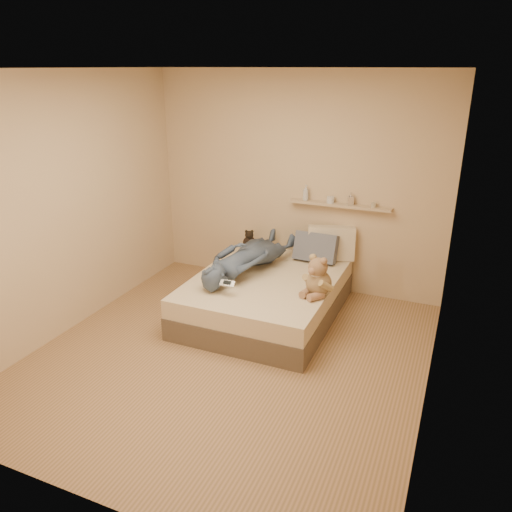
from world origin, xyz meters
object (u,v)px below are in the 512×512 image
at_px(bed, 266,296).
at_px(person, 247,256).
at_px(pillow_grey, 316,247).
at_px(game_console, 227,283).
at_px(wall_shelf, 339,205).
at_px(teddy_bear, 318,279).
at_px(dark_plush, 249,241).
at_px(pillow_cream, 331,243).

distance_m(bed, person, 0.49).
bearing_deg(pillow_grey, person, -135.48).
distance_m(game_console, wall_shelf, 1.74).
bearing_deg(teddy_bear, dark_plush, 140.16).
distance_m(pillow_cream, pillow_grey, 0.20).
xyz_separation_m(teddy_bear, pillow_grey, (-0.29, 0.91, -0.01)).
height_order(pillow_cream, person, pillow_cream).
bearing_deg(pillow_grey, game_console, -112.84).
bearing_deg(game_console, pillow_cream, 64.25).
height_order(teddy_bear, wall_shelf, wall_shelf).
xyz_separation_m(teddy_bear, dark_plush, (-1.18, 0.99, -0.07)).
relative_size(game_console, person, 0.10).
distance_m(bed, pillow_cream, 1.06).
bearing_deg(pillow_cream, person, -135.58).
xyz_separation_m(pillow_cream, pillow_grey, (-0.15, -0.14, -0.03)).
bearing_deg(pillow_cream, dark_plush, -176.83).
xyz_separation_m(game_console, dark_plush, (-0.36, 1.35, -0.03)).
height_order(person, wall_shelf, wall_shelf).
bearing_deg(game_console, bed, 72.29).
bearing_deg(dark_plush, wall_shelf, 7.12).
height_order(teddy_bear, dark_plush, teddy_bear).
bearing_deg(person, pillow_cream, -124.60).
distance_m(dark_plush, pillow_grey, 0.90).
height_order(game_console, pillow_cream, pillow_cream).
bearing_deg(dark_plush, teddy_bear, -39.84).
relative_size(game_console, dark_plush, 0.63).
xyz_separation_m(bed, dark_plush, (-0.54, 0.77, 0.33)).
bearing_deg(pillow_cream, pillow_grey, -136.03).
relative_size(person, wall_shelf, 1.24).
relative_size(dark_plush, wall_shelf, 0.21).
distance_m(bed, dark_plush, 1.00).
distance_m(game_console, dark_plush, 1.40).
xyz_separation_m(teddy_bear, wall_shelf, (-0.09, 1.12, 0.47)).
height_order(pillow_grey, person, person).
distance_m(bed, wall_shelf, 1.38).
distance_m(game_console, pillow_cream, 1.57).
bearing_deg(wall_shelf, teddy_bear, -85.29).
relative_size(bed, pillow_grey, 3.80).
bearing_deg(dark_plush, person, -67.83).
height_order(bed, teddy_bear, teddy_bear).
height_order(teddy_bear, pillow_cream, teddy_bear).
relative_size(pillow_grey, person, 0.34).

